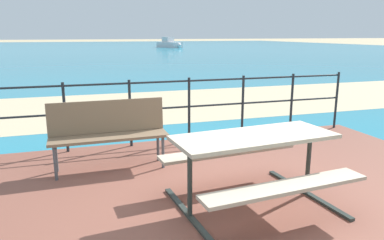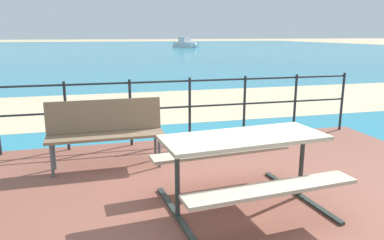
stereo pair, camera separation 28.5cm
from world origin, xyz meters
name	(u,v)px [view 2 (the right image)]	position (x,y,z in m)	size (l,w,h in m)	color
ground_plane	(245,208)	(0.00, 0.00, 0.00)	(240.00, 240.00, 0.00)	tan
patio_paving	(245,206)	(0.00, 0.00, 0.03)	(6.40, 5.20, 0.06)	brown
sea_water	(109,50)	(0.00, 40.00, 0.01)	(90.00, 90.00, 0.01)	teal
beach_strip	(156,105)	(0.00, 6.02, 0.01)	(54.00, 4.38, 0.01)	beige
picnic_table	(244,155)	(-0.06, -0.06, 0.64)	(1.79, 1.52, 0.78)	#BCAD93
park_bench	(105,127)	(-1.40, 1.53, 0.61)	(1.54, 0.44, 0.92)	#7A6047
railing_fence	(190,103)	(0.00, 2.43, 0.72)	(5.94, 0.04, 1.08)	#1E2328
boat_near	(186,44)	(10.35, 45.37, 0.49)	(2.78, 4.96, 1.38)	silver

